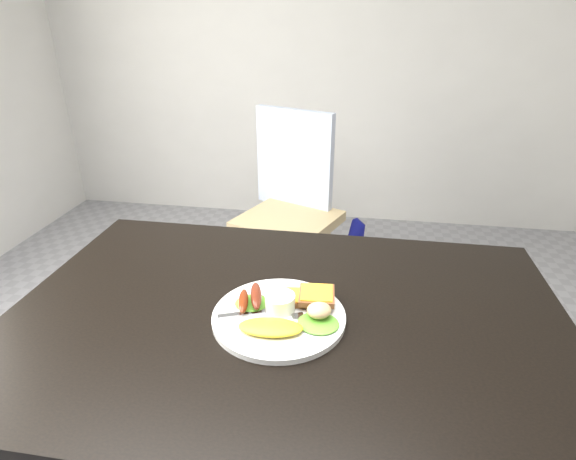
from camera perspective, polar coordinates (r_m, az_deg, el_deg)
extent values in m
cube|color=silver|center=(3.04, 7.47, 25.92)|extent=(4.00, 0.04, 2.70)
cube|color=black|center=(1.00, -0.29, -11.41)|extent=(1.20, 0.80, 0.04)
cube|color=tan|center=(2.11, 0.00, 1.11)|extent=(0.53, 0.53, 0.05)
imported|color=navy|center=(1.75, -2.97, 8.11)|extent=(0.66, 0.53, 1.60)
cylinder|color=white|center=(0.96, -1.16, -10.95)|extent=(0.28, 0.28, 0.01)
ellipsoid|color=#378318|center=(0.99, -4.60, -9.19)|extent=(0.09, 0.09, 0.01)
ellipsoid|color=green|center=(0.93, 3.87, -11.72)|extent=(0.09, 0.09, 0.01)
ellipsoid|color=yellow|center=(0.91, -2.24, -12.23)|extent=(0.13, 0.07, 0.02)
ellipsoid|color=maroon|center=(0.97, -5.69, -8.96)|extent=(0.04, 0.09, 0.02)
ellipsoid|color=#5F2812|center=(0.98, -4.08, -8.30)|extent=(0.05, 0.10, 0.02)
cylinder|color=white|center=(0.96, -1.02, -9.24)|extent=(0.08, 0.08, 0.04)
cube|color=brown|center=(1.00, 1.17, -8.58)|extent=(0.07, 0.07, 0.01)
cube|color=#965936|center=(0.98, 3.66, -8.30)|extent=(0.08, 0.08, 0.01)
ellipsoid|color=beige|center=(0.93, 3.97, -10.14)|extent=(0.07, 0.06, 0.03)
cube|color=#ADAFB7|center=(0.96, -4.21, -10.38)|extent=(0.15, 0.07, 0.00)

